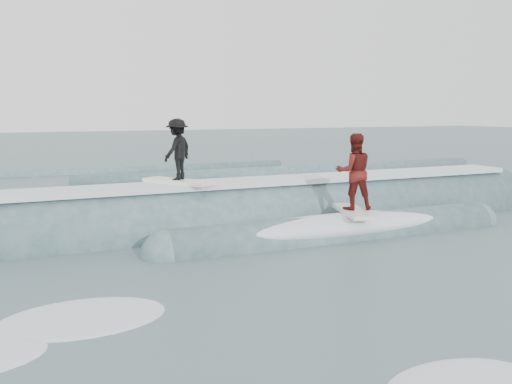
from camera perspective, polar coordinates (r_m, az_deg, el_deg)
name	(u,v)px	position (r m, az deg, el deg)	size (l,w,h in m)	color
ground	(405,305)	(9.85, 14.71, -10.83)	(160.00, 160.00, 0.00)	#41595E
breaking_wave	(254,227)	(15.38, -0.20, -3.53)	(21.37, 4.01, 2.46)	#35585A
surfer_black	(178,153)	(14.68, -7.86, 3.91)	(1.52, 1.99, 1.66)	white
surfer_red	(354,175)	(14.43, 9.77, 1.71)	(1.12, 2.07, 2.01)	silver
whitewater	(416,333)	(8.73, 15.72, -13.41)	(13.77, 6.92, 0.10)	white
far_swells	(122,183)	(25.49, -13.27, 0.86)	(41.71, 8.65, 0.80)	#35585A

